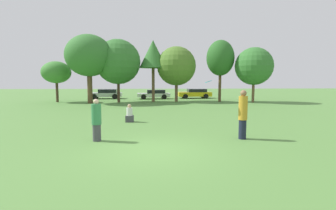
{
  "coord_description": "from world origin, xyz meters",
  "views": [
    {
      "loc": [
        0.05,
        -8.39,
        2.39
      ],
      "look_at": [
        0.74,
        3.45,
        1.21
      ],
      "focal_mm": 27.08,
      "sensor_mm": 36.0,
      "label": 1
    }
  ],
  "objects_px": {
    "person_catcher": "(243,114)",
    "bystander_sitting": "(130,115)",
    "parked_car_white": "(154,94)",
    "tree_1": "(89,56)",
    "tree_0": "(56,72)",
    "tree_6": "(254,66)",
    "parked_car_yellow": "(195,93)",
    "tree_4": "(176,66)",
    "frisbee": "(208,82)",
    "tree_3": "(153,54)",
    "person_thrower": "(97,120)",
    "parked_car_silver": "(106,94)",
    "tree_2": "(118,62)",
    "tree_5": "(220,58)"
  },
  "relations": [
    {
      "from": "person_thrower",
      "to": "tree_4",
      "type": "xyz_separation_m",
      "value": [
        4.77,
        17.86,
        3.06
      ]
    },
    {
      "from": "parked_car_white",
      "to": "parked_car_yellow",
      "type": "height_order",
      "value": "parked_car_yellow"
    },
    {
      "from": "person_catcher",
      "to": "frisbee",
      "type": "height_order",
      "value": "frisbee"
    },
    {
      "from": "tree_0",
      "to": "parked_car_silver",
      "type": "xyz_separation_m",
      "value": [
        4.33,
        4.77,
        -2.54
      ]
    },
    {
      "from": "tree_5",
      "to": "parked_car_yellow",
      "type": "relative_size",
      "value": 1.53
    },
    {
      "from": "frisbee",
      "to": "tree_1",
      "type": "xyz_separation_m",
      "value": [
        -8.69,
        15.99,
        2.48
      ]
    },
    {
      "from": "parked_car_yellow",
      "to": "parked_car_white",
      "type": "bearing_deg",
      "value": 6.67
    },
    {
      "from": "tree_6",
      "to": "parked_car_yellow",
      "type": "distance_m",
      "value": 8.88
    },
    {
      "from": "tree_3",
      "to": "tree_4",
      "type": "relative_size",
      "value": 1.11
    },
    {
      "from": "tree_6",
      "to": "tree_0",
      "type": "bearing_deg",
      "value": 175.98
    },
    {
      "from": "person_catcher",
      "to": "tree_4",
      "type": "xyz_separation_m",
      "value": [
        -1.05,
        17.86,
        2.87
      ]
    },
    {
      "from": "tree_3",
      "to": "parked_car_silver",
      "type": "relative_size",
      "value": 1.61
    },
    {
      "from": "person_thrower",
      "to": "tree_5",
      "type": "distance_m",
      "value": 20.42
    },
    {
      "from": "tree_0",
      "to": "tree_1",
      "type": "height_order",
      "value": "tree_1"
    },
    {
      "from": "parked_car_silver",
      "to": "tree_2",
      "type": "bearing_deg",
      "value": 110.6
    },
    {
      "from": "tree_0",
      "to": "tree_1",
      "type": "distance_m",
      "value": 4.49
    },
    {
      "from": "person_catcher",
      "to": "bystander_sitting",
      "type": "relative_size",
      "value": 1.95
    },
    {
      "from": "person_thrower",
      "to": "bystander_sitting",
      "type": "relative_size",
      "value": 1.63
    },
    {
      "from": "tree_0",
      "to": "tree_3",
      "type": "bearing_deg",
      "value": -0.21
    },
    {
      "from": "frisbee",
      "to": "tree_1",
      "type": "bearing_deg",
      "value": 118.51
    },
    {
      "from": "bystander_sitting",
      "to": "parked_car_white",
      "type": "height_order",
      "value": "parked_car_white"
    },
    {
      "from": "tree_6",
      "to": "parked_car_yellow",
      "type": "height_order",
      "value": "tree_6"
    },
    {
      "from": "tree_4",
      "to": "tree_6",
      "type": "relative_size",
      "value": 1.04
    },
    {
      "from": "parked_car_white",
      "to": "person_catcher",
      "type": "bearing_deg",
      "value": 96.42
    },
    {
      "from": "tree_1",
      "to": "person_catcher",
      "type": "bearing_deg",
      "value": -58.41
    },
    {
      "from": "tree_6",
      "to": "tree_3",
      "type": "bearing_deg",
      "value": 172.31
    },
    {
      "from": "bystander_sitting",
      "to": "tree_3",
      "type": "xyz_separation_m",
      "value": [
        1.36,
        13.41,
        4.72
      ]
    },
    {
      "from": "tree_3",
      "to": "person_catcher",
      "type": "bearing_deg",
      "value": -78.63
    },
    {
      "from": "person_catcher",
      "to": "tree_0",
      "type": "bearing_deg",
      "value": -52.18
    },
    {
      "from": "tree_4",
      "to": "parked_car_white",
      "type": "height_order",
      "value": "tree_4"
    },
    {
      "from": "tree_2",
      "to": "tree_1",
      "type": "bearing_deg",
      "value": -160.19
    },
    {
      "from": "tree_3",
      "to": "person_thrower",
      "type": "bearing_deg",
      "value": -97.09
    },
    {
      "from": "bystander_sitting",
      "to": "tree_0",
      "type": "xyz_separation_m",
      "value": [
        -8.96,
        13.45,
        2.77
      ]
    },
    {
      "from": "tree_0",
      "to": "tree_5",
      "type": "bearing_deg",
      "value": -0.96
    },
    {
      "from": "tree_5",
      "to": "tree_6",
      "type": "bearing_deg",
      "value": -19.6
    },
    {
      "from": "bystander_sitting",
      "to": "parked_car_silver",
      "type": "bearing_deg",
      "value": 104.25
    },
    {
      "from": "bystander_sitting",
      "to": "tree_5",
      "type": "relative_size",
      "value": 0.15
    },
    {
      "from": "bystander_sitting",
      "to": "parked_car_yellow",
      "type": "height_order",
      "value": "parked_car_yellow"
    },
    {
      "from": "bystander_sitting",
      "to": "frisbee",
      "type": "bearing_deg",
      "value": -48.96
    },
    {
      "from": "frisbee",
      "to": "tree_6",
      "type": "xyz_separation_m",
      "value": [
        8.38,
        16.11,
        1.5
      ]
    },
    {
      "from": "tree_1",
      "to": "parked_car_white",
      "type": "distance_m",
      "value": 9.68
    },
    {
      "from": "parked_car_silver",
      "to": "parked_car_yellow",
      "type": "height_order",
      "value": "parked_car_yellow"
    },
    {
      "from": "tree_0",
      "to": "bystander_sitting",
      "type": "bearing_deg",
      "value": -56.33
    },
    {
      "from": "tree_0",
      "to": "tree_4",
      "type": "relative_size",
      "value": 0.72
    },
    {
      "from": "person_catcher",
      "to": "parked_car_white",
      "type": "relative_size",
      "value": 0.48
    },
    {
      "from": "tree_2",
      "to": "tree_5",
      "type": "distance_m",
      "value": 11.03
    },
    {
      "from": "person_catcher",
      "to": "parked_car_yellow",
      "type": "height_order",
      "value": "person_catcher"
    },
    {
      "from": "tree_5",
      "to": "person_catcher",
      "type": "bearing_deg",
      "value": -101.94
    },
    {
      "from": "tree_2",
      "to": "person_thrower",
      "type": "bearing_deg",
      "value": -85.15
    },
    {
      "from": "tree_5",
      "to": "tree_1",
      "type": "bearing_deg",
      "value": -174.63
    }
  ]
}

